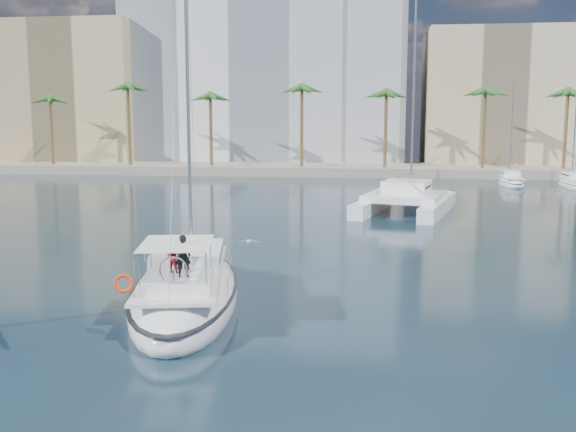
# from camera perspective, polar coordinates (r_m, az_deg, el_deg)

# --- Properties ---
(ground) EXTENTS (160.00, 160.00, 0.00)m
(ground) POSITION_cam_1_polar(r_m,az_deg,el_deg) (28.97, -1.03, -5.98)
(ground) COLOR black
(ground) RESTS_ON ground
(quay) EXTENTS (120.00, 14.00, 1.20)m
(quay) POSITION_cam_1_polar(r_m,az_deg,el_deg) (89.10, 4.63, 4.18)
(quay) COLOR gray
(quay) RESTS_ON ground
(building_modern) EXTENTS (42.00, 16.00, 28.00)m
(building_modern) POSITION_cam_1_polar(r_m,az_deg,el_deg) (102.26, -1.85, 12.27)
(building_modern) COLOR white
(building_modern) RESTS_ON ground
(building_tan_left) EXTENTS (22.00, 14.00, 22.00)m
(building_tan_left) POSITION_cam_1_polar(r_m,az_deg,el_deg) (107.23, -18.49, 10.06)
(building_tan_left) COLOR tan
(building_tan_left) RESTS_ON ground
(building_beige) EXTENTS (20.00, 14.00, 20.00)m
(building_beige) POSITION_cam_1_polar(r_m,az_deg,el_deg) (99.43, 17.90, 9.67)
(building_beige) COLOR #BEAD89
(building_beige) RESTS_ON ground
(palm_left) EXTENTS (3.60, 3.60, 12.30)m
(palm_left) POSITION_cam_1_polar(r_m,az_deg,el_deg) (92.96, -17.20, 9.98)
(palm_left) COLOR brown
(palm_left) RESTS_ON ground
(palm_centre) EXTENTS (3.60, 3.60, 12.30)m
(palm_centre) POSITION_cam_1_polar(r_m,az_deg,el_deg) (84.91, 4.58, 10.51)
(palm_centre) COLOR brown
(palm_centre) RESTS_ON ground
(main_sloop) EXTENTS (6.40, 13.38, 19.06)m
(main_sloop) POSITION_cam_1_polar(r_m,az_deg,el_deg) (25.94, -9.05, -6.54)
(main_sloop) COLOR white
(main_sloop) RESTS_ON ground
(catamaran) EXTENTS (9.08, 13.62, 18.14)m
(catamaran) POSITION_cam_1_polar(r_m,az_deg,el_deg) (52.01, 10.44, 1.63)
(catamaran) COLOR white
(catamaran) RESTS_ON ground
(seagull) EXTENTS (1.12, 0.48, 0.21)m
(seagull) POSITION_cam_1_polar(r_m,az_deg,el_deg) (36.37, -3.50, -2.26)
(seagull) COLOR silver
(seagull) RESTS_ON ground
(moored_yacht_a) EXTENTS (3.37, 9.52, 11.90)m
(moored_yacht_a) POSITION_cam_1_polar(r_m,az_deg,el_deg) (76.79, 19.21, 2.60)
(moored_yacht_a) COLOR white
(moored_yacht_a) RESTS_ON ground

